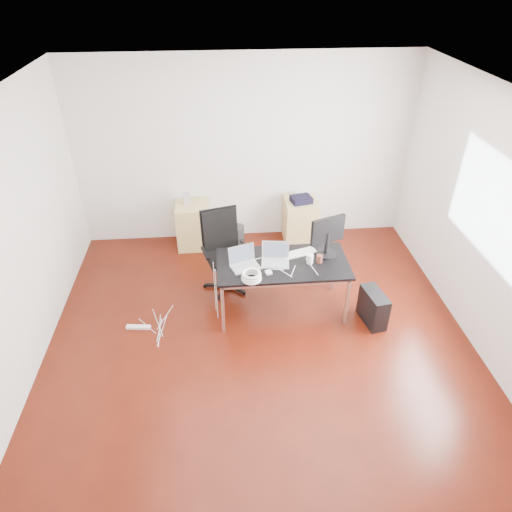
{
  "coord_description": "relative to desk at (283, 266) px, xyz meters",
  "views": [
    {
      "loc": [
        -0.39,
        -3.95,
        3.88
      ],
      "look_at": [
        0.0,
        0.55,
        0.85
      ],
      "focal_mm": 32.0,
      "sensor_mm": 36.0,
      "label": 1
    }
  ],
  "objects": [
    {
      "name": "room_shell",
      "position": [
        -0.29,
        -0.55,
        0.73
      ],
      "size": [
        5.0,
        5.0,
        5.0
      ],
      "color": "#3D0F07",
      "rests_on": "ground"
    },
    {
      "name": "pc_tower",
      "position": [
        1.1,
        -0.33,
        -0.46
      ],
      "size": [
        0.28,
        0.48,
        0.44
      ],
      "primitive_type": "cube",
      "rotation": [
        0.0,
        0.0,
        0.18
      ],
      "color": "black",
      "rests_on": "ground"
    },
    {
      "name": "laptop_left",
      "position": [
        -0.47,
        -0.03,
        0.11
      ],
      "size": [
        0.39,
        0.35,
        0.23
      ],
      "rotation": [
        0.0,
        0.0,
        0.33
      ],
      "color": "silver",
      "rests_on": "desk"
    },
    {
      "name": "laptop_right",
      "position": [
        -0.09,
        0.03,
        0.11
      ],
      "size": [
        0.36,
        0.3,
        0.23
      ],
      "rotation": [
        0.0,
        0.0,
        -0.14
      ],
      "color": "silver",
      "rests_on": "desk"
    },
    {
      "name": "keyboard",
      "position": [
        0.23,
        0.17,
        0.06
      ],
      "size": [
        0.46,
        0.27,
        0.02
      ],
      "primitive_type": "cube",
      "rotation": [
        0.0,
        0.0,
        0.32
      ],
      "color": "white",
      "rests_on": "desk"
    },
    {
      "name": "cup_brown",
      "position": [
        0.44,
        -0.03,
        0.1
      ],
      "size": [
        0.08,
        0.08,
        0.1
      ],
      "primitive_type": "cylinder",
      "rotation": [
        0.0,
        0.0,
        -0.05
      ],
      "color": "#5A2B1E",
      "rests_on": "desk"
    },
    {
      "name": "filing_cabinet_right",
      "position": [
        0.52,
        1.67,
        -0.33
      ],
      "size": [
        0.5,
        0.5,
        0.7
      ],
      "primitive_type": "cube",
      "color": "tan",
      "rests_on": "ground"
    },
    {
      "name": "filing_cabinet_left",
      "position": [
        -1.15,
        1.67,
        -0.33
      ],
      "size": [
        0.5,
        0.5,
        0.7
      ],
      "primitive_type": "cube",
      "color": "tan",
      "rests_on": "ground"
    },
    {
      "name": "speaker",
      "position": [
        -1.22,
        1.72,
        0.11
      ],
      "size": [
        0.1,
        0.09,
        0.18
      ],
      "primitive_type": "cube",
      "rotation": [
        0.0,
        0.0,
        0.09
      ],
      "color": "#9E9E9E",
      "rests_on": "filing_cabinet_left"
    },
    {
      "name": "desk",
      "position": [
        0.0,
        0.0,
        0.0
      ],
      "size": [
        1.6,
        0.8,
        0.73
      ],
      "color": "black",
      "rests_on": "ground"
    },
    {
      "name": "monitor",
      "position": [
        0.56,
        0.15,
        0.34
      ],
      "size": [
        0.44,
        0.26,
        0.51
      ],
      "rotation": [
        0.0,
        0.0,
        0.36
      ],
      "color": "black",
      "rests_on": "desk"
    },
    {
      "name": "cable_coil",
      "position": [
        -0.4,
        -0.31,
        0.11
      ],
      "size": [
        0.24,
        0.24,
        0.11
      ],
      "rotation": [
        0.0,
        0.0,
        0.35
      ],
      "color": "white",
      "rests_on": "desk"
    },
    {
      "name": "power_adapter",
      "position": [
        -0.19,
        -0.2,
        0.07
      ],
      "size": [
        0.08,
        0.08,
        0.03
      ],
      "primitive_type": "cube",
      "rotation": [
        0.0,
        0.0,
        0.23
      ],
      "color": "white",
      "rests_on": "desk"
    },
    {
      "name": "power_strip",
      "position": [
        -1.8,
        -0.21,
        -0.66
      ],
      "size": [
        0.31,
        0.1,
        0.04
      ],
      "primitive_type": "cube",
      "rotation": [
        0.0,
        0.0,
        -0.12
      ],
      "color": "white",
      "rests_on": "ground"
    },
    {
      "name": "cup_white",
      "position": [
        0.32,
        -0.03,
        0.11
      ],
      "size": [
        0.1,
        0.1,
        0.12
      ],
      "primitive_type": "cylinder",
      "rotation": [
        0.0,
        0.0,
        0.31
      ],
      "color": "white",
      "rests_on": "desk"
    },
    {
      "name": "wastebasket",
      "position": [
        -0.49,
        1.69,
        -0.54
      ],
      "size": [
        0.29,
        0.29,
        0.28
      ],
      "primitive_type": "cylinder",
      "rotation": [
        0.0,
        0.0,
        -0.25
      ],
      "color": "black",
      "rests_on": "ground"
    },
    {
      "name": "navy_garment",
      "position": [
        0.51,
        1.63,
        0.07
      ],
      "size": [
        0.35,
        0.3,
        0.09
      ],
      "primitive_type": "cube",
      "rotation": [
        0.0,
        0.0,
        0.22
      ],
      "color": "black",
      "rests_on": "filing_cabinet_right"
    },
    {
      "name": "office_chair",
      "position": [
        -0.71,
        0.61,
        -0.07
      ],
      "size": [
        0.58,
        0.6,
        1.08
      ],
      "rotation": [
        0.0,
        0.0,
        0.26
      ],
      "color": "black",
      "rests_on": "ground"
    }
  ]
}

